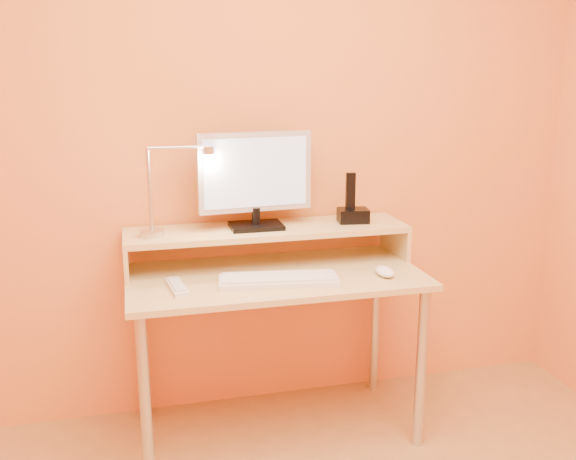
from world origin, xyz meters
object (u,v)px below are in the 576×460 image
object	(u,v)px
lamp_base	(152,233)
mouse	(385,271)
keyboard	(279,281)
phone_dock	(353,215)
remote_control	(177,287)
monitor_panel	(255,172)

from	to	relation	value
lamp_base	mouse	size ratio (longest dim) A/B	0.87
mouse	keyboard	bearing A→B (deg)	175.41
phone_dock	keyboard	bearing A→B (deg)	-137.90
remote_control	phone_dock	bearing A→B (deg)	9.85
lamp_base	phone_dock	distance (m)	0.87
monitor_panel	keyboard	distance (m)	0.48
monitor_panel	lamp_base	size ratio (longest dim) A/B	4.85
keyboard	mouse	size ratio (longest dim) A/B	4.03
remote_control	lamp_base	bearing A→B (deg)	102.63
monitor_panel	phone_dock	world-z (taller)	monitor_panel
mouse	phone_dock	bearing A→B (deg)	94.72
phone_dock	mouse	distance (m)	0.34
lamp_base	keyboard	size ratio (longest dim) A/B	0.21
keyboard	phone_dock	bearing A→B (deg)	42.66
monitor_panel	lamp_base	xyz separation A→B (m)	(-0.43, -0.04, -0.23)
phone_dock	remote_control	xyz separation A→B (m)	(-0.79, -0.24, -0.18)
monitor_panel	keyboard	bearing A→B (deg)	-88.27
monitor_panel	remote_control	size ratio (longest dim) A/B	2.44
mouse	remote_control	bearing A→B (deg)	174.42
keyboard	lamp_base	bearing A→B (deg)	161.29
keyboard	monitor_panel	bearing A→B (deg)	105.30
monitor_panel	remote_control	world-z (taller)	monitor_panel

